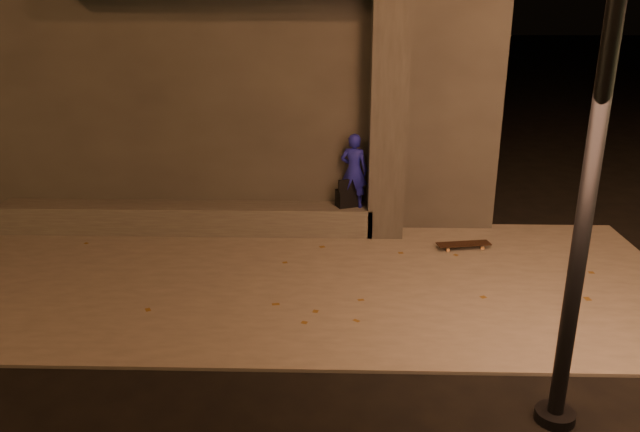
{
  "coord_description": "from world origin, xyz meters",
  "views": [
    {
      "loc": [
        0.92,
        -5.7,
        3.65
      ],
      "look_at": [
        0.72,
        2.0,
        0.93
      ],
      "focal_mm": 35.0,
      "sensor_mm": 36.0,
      "label": 1
    }
  ],
  "objects_px": {
    "column": "(388,122)",
    "backpack": "(347,197)",
    "skateboarder": "(354,171)",
    "skateboard": "(464,244)"
  },
  "relations": [
    {
      "from": "column",
      "to": "backpack",
      "type": "relative_size",
      "value": 7.67
    },
    {
      "from": "skateboarder",
      "to": "skateboard",
      "type": "xyz_separation_m",
      "value": [
        1.66,
        -0.65,
        -0.97
      ]
    },
    {
      "from": "skateboarder",
      "to": "backpack",
      "type": "height_order",
      "value": "skateboarder"
    },
    {
      "from": "skateboarder",
      "to": "backpack",
      "type": "xyz_separation_m",
      "value": [
        -0.1,
        0.0,
        -0.43
      ]
    },
    {
      "from": "column",
      "to": "backpack",
      "type": "height_order",
      "value": "column"
    },
    {
      "from": "column",
      "to": "skateboard",
      "type": "bearing_deg",
      "value": -29.25
    },
    {
      "from": "backpack",
      "to": "skateboard",
      "type": "relative_size",
      "value": 0.56
    },
    {
      "from": "skateboarder",
      "to": "column",
      "type": "bearing_deg",
      "value": -165.18
    },
    {
      "from": "backpack",
      "to": "skateboard",
      "type": "height_order",
      "value": "backpack"
    },
    {
      "from": "column",
      "to": "backpack",
      "type": "distance_m",
      "value": 1.33
    }
  ]
}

